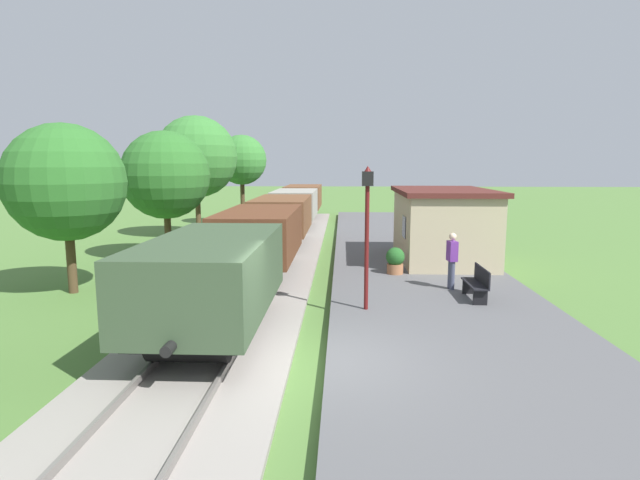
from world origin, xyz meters
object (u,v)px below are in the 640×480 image
(tree_trackside_far, at_px, (165,175))
(person_waiting, at_px, (452,258))
(station_hut, at_px, (442,224))
(potted_planter, at_px, (395,260))
(tree_field_distant, at_px, (242,160))
(tree_field_left, at_px, (196,157))
(tree_trackside_mid, at_px, (65,183))
(bench_down_platform, at_px, (420,232))
(bench_near_hut, at_px, (477,283))
(freight_train, at_px, (282,218))
(lamp_post_near, at_px, (367,212))

(tree_trackside_far, bearing_deg, person_waiting, -28.30)
(station_hut, xyz_separation_m, potted_planter, (-2.08, -2.66, -0.93))
(station_hut, bearing_deg, tree_field_distant, 128.69)
(station_hut, height_order, tree_field_left, tree_field_left)
(person_waiting, bearing_deg, station_hut, -105.64)
(tree_trackside_mid, bearing_deg, bench_down_platform, 38.00)
(bench_down_platform, xyz_separation_m, tree_field_left, (-11.64, 2.59, 3.63))
(person_waiting, relative_size, tree_field_left, 0.26)
(person_waiting, distance_m, tree_field_distant, 20.52)
(bench_down_platform, xyz_separation_m, person_waiting, (-0.48, -9.50, 0.46))
(bench_near_hut, bearing_deg, potted_planter, 121.12)
(freight_train, bearing_deg, bench_near_hut, -56.85)
(tree_field_left, distance_m, tree_field_distant, 5.82)
(tree_trackside_mid, distance_m, tree_field_left, 12.15)
(lamp_post_near, xyz_separation_m, tree_trackside_far, (-7.97, 8.01, 0.72))
(person_waiting, distance_m, tree_trackside_far, 12.31)
(tree_field_left, bearing_deg, freight_train, -31.43)
(tree_trackside_far, height_order, tree_field_distant, tree_field_distant)
(tree_field_left, bearing_deg, bench_down_platform, -12.54)
(station_hut, distance_m, tree_field_distant, 16.88)
(freight_train, distance_m, person_waiting, 10.97)
(station_hut, xyz_separation_m, tree_trackside_mid, (-12.30, -4.74, 1.78))
(station_hut, relative_size, tree_field_distant, 0.99)
(freight_train, bearing_deg, lamp_post_near, -72.71)
(tree_field_left, relative_size, tree_field_distant, 1.12)
(potted_planter, relative_size, lamp_post_near, 0.25)
(potted_planter, height_order, tree_field_left, tree_field_left)
(tree_field_left, bearing_deg, lamp_post_near, -59.41)
(tree_field_distant, bearing_deg, tree_trackside_far, -93.88)
(potted_planter, relative_size, tree_trackside_far, 0.17)
(freight_train, bearing_deg, tree_field_left, 148.57)
(station_hut, xyz_separation_m, bench_near_hut, (-0.13, -5.89, -0.93))
(bench_near_hut, relative_size, person_waiting, 0.88)
(station_hut, bearing_deg, bench_down_platform, 91.53)
(station_hut, height_order, bench_down_platform, station_hut)
(potted_planter, distance_m, tree_field_left, 14.40)
(bench_down_platform, relative_size, tree_field_left, 0.23)
(station_hut, relative_size, bench_down_platform, 3.87)
(person_waiting, relative_size, lamp_post_near, 0.46)
(freight_train, bearing_deg, tree_trackside_far, -143.24)
(tree_field_left, bearing_deg, person_waiting, -47.28)
(bench_down_platform, height_order, tree_field_distant, tree_field_distant)
(tree_trackside_far, relative_size, tree_field_distant, 0.92)
(lamp_post_near, bearing_deg, station_hut, 64.97)
(tree_field_distant, bearing_deg, lamp_post_near, -70.33)
(lamp_post_near, height_order, tree_field_distant, tree_field_distant)
(bench_down_platform, xyz_separation_m, tree_field_distant, (-10.30, 8.26, 3.49))
(potted_planter, bearing_deg, tree_trackside_far, 158.21)
(potted_planter, bearing_deg, station_hut, 52.05)
(bench_near_hut, xyz_separation_m, tree_trackside_mid, (-12.18, 1.15, 2.71))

